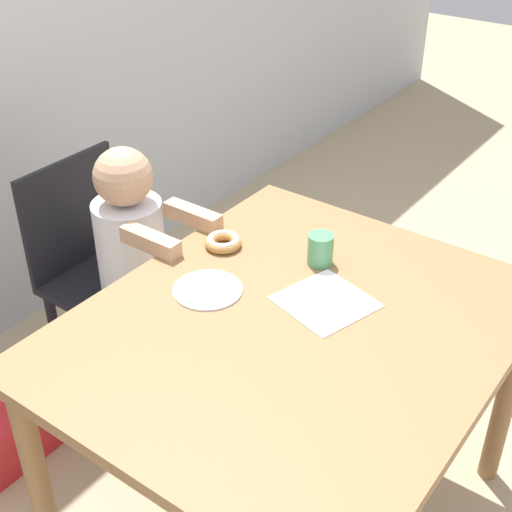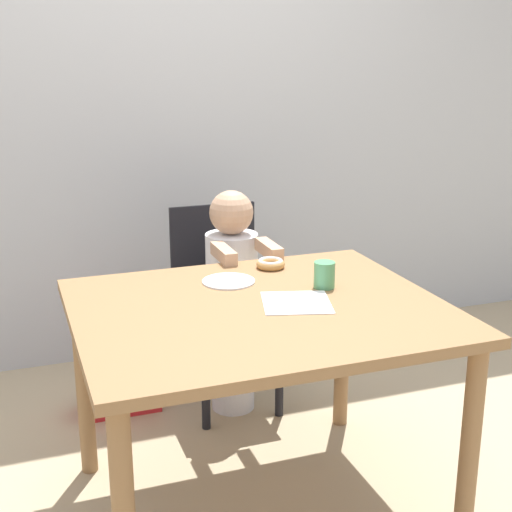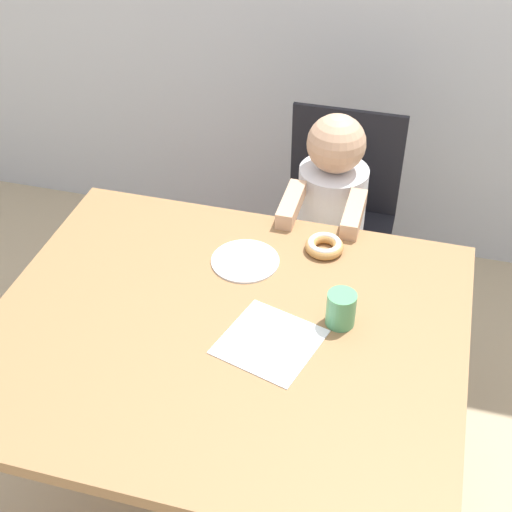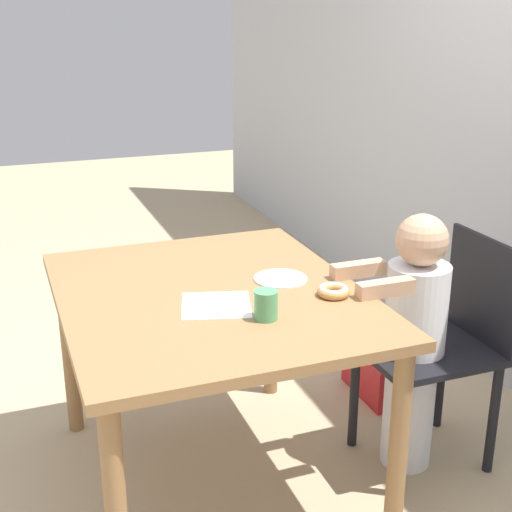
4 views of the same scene
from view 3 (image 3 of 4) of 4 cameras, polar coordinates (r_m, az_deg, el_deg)
The scene contains 9 objects.
ground_plane at distance 2.33m, azimuth -2.06°, elevation -18.97°, with size 12.00×12.00×0.00m, color tan.
dining_table at distance 1.81m, azimuth -2.52°, elevation -7.87°, with size 1.17×0.98×0.74m.
chair at distance 2.53m, azimuth 6.27°, elevation 1.87°, with size 0.39×0.46×0.86m.
child_figure at distance 2.40m, azimuth 5.80°, elevation 1.06°, with size 0.24×0.40×0.97m.
donut at distance 1.97m, azimuth 5.50°, elevation 0.85°, with size 0.11×0.11×0.03m.
napkin at distance 1.71m, azimuth 1.10°, elevation -6.88°, with size 0.27×0.27×0.00m.
handbag at distance 2.86m, azimuth -3.56°, elevation -2.00°, with size 0.34×0.17×0.33m.
cup at distance 1.74m, azimuth 6.82°, elevation -4.23°, with size 0.07×0.07×0.09m.
plate at distance 1.93m, azimuth -0.87°, elevation -0.39°, with size 0.19×0.19×0.01m.
Camera 3 is at (0.41, -1.18, 1.96)m, focal length 50.00 mm.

